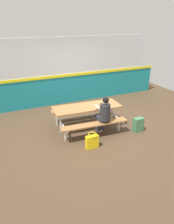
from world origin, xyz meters
name	(u,v)px	position (x,y,z in m)	size (l,w,h in m)	color
ground_plane	(97,126)	(0.00, 0.00, -0.01)	(10.00, 10.00, 0.02)	#4C3826
accent_backdrop	(70,72)	(0.00, 2.43, 1.25)	(8.00, 0.14, 2.60)	teal
picnic_table_main	(87,111)	(-0.37, 0.00, 0.58)	(2.11, 1.68, 0.74)	#9E6B3D
student_nearer	(104,113)	(-0.10, -0.58, 0.71)	(0.38, 0.53, 1.21)	#2D2D38
backpack_dark	(138,125)	(0.96, -0.84, 0.22)	(0.30, 0.22, 0.44)	#3F724C
tote_bag_bright	(92,141)	(-0.73, -1.10, 0.19)	(0.34, 0.21, 0.43)	yellow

